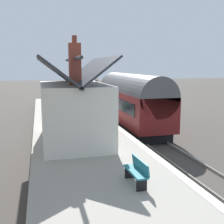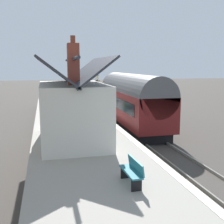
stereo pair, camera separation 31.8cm
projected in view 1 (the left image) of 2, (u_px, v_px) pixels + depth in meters
The scene contains 19 objects.
ground_plane at pixel (125, 132), 21.09m from camera, with size 160.00×160.00×0.00m, color #423D38.
platform at pixel (74, 129), 20.07m from camera, with size 32.00×5.64×0.88m, color gray.
platform_edge_coping at pixel (110, 121), 20.65m from camera, with size 32.00×0.36×0.02m, color beige.
rail_near at pixel (145, 130), 21.48m from camera, with size 52.00×0.08×0.14m, color gray.
rail_far at pixel (127, 131), 21.13m from camera, with size 52.00×0.08×0.14m, color gray.
train at pixel (131, 100), 22.08m from camera, with size 11.16×2.73×4.32m.
station_building at pixel (74, 110), 14.86m from camera, with size 6.23×3.59×5.50m.
bench_by_lamp at pixel (71, 99), 30.27m from camera, with size 1.41×0.46×0.88m.
bench_mid_platform at pixel (79, 107), 24.75m from camera, with size 1.40×0.43×0.88m.
bench_platform_end at pixel (137, 171), 9.60m from camera, with size 1.42×0.49×0.88m.
planter_corner_building at pixel (73, 103), 26.90m from camera, with size 0.58×0.58×0.90m.
planter_edge_near at pixel (54, 105), 27.19m from camera, with size 0.85×0.32×0.62m.
planter_bench_right at pixel (89, 109), 23.99m from camera, with size 0.50×0.50×0.78m.
planter_bench_left at pixel (61, 110), 23.63m from camera, with size 0.50×0.50×0.77m.
planter_by_door at pixel (70, 106), 26.09m from camera, with size 1.01×0.32×0.63m.
planter_edge_far at pixel (84, 102), 28.49m from camera, with size 0.45×0.45×0.81m.
planter_under_sign at pixel (63, 107), 25.06m from camera, with size 0.56×0.56×0.76m.
lamp_post_platform at pixel (96, 86), 22.75m from camera, with size 0.32×0.50×3.41m.
station_sign_board at pixel (101, 105), 20.69m from camera, with size 0.96×0.06×1.57m.
Camera 1 is at (-19.65, 6.15, 4.93)m, focal length 44.66 mm.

